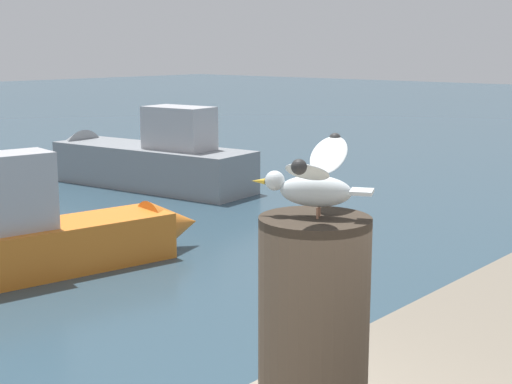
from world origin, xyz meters
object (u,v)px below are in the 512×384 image
(mooring_post, at_px, (313,342))
(boat_orange, at_px, (45,238))
(seagull, at_px, (315,179))
(boat_grey, at_px, (135,160))

(mooring_post, height_order, boat_orange, mooring_post)
(mooring_post, height_order, seagull, seagull)
(seagull, bearing_deg, mooring_post, -63.39)
(boat_orange, bearing_deg, seagull, -116.89)
(mooring_post, bearing_deg, boat_orange, 63.13)
(seagull, bearing_deg, boat_grey, 52.67)
(seagull, distance_m, boat_orange, 8.49)
(boat_orange, bearing_deg, mooring_post, -116.87)
(boat_orange, relative_size, boat_grey, 0.85)
(seagull, relative_size, boat_grey, 0.11)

